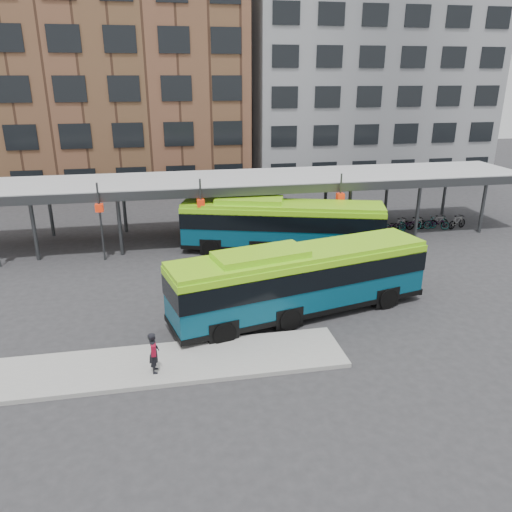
{
  "coord_description": "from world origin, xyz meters",
  "views": [
    {
      "loc": [
        -5.31,
        -20.22,
        10.73
      ],
      "look_at": [
        -0.68,
        3.8,
        1.8
      ],
      "focal_mm": 35.0,
      "sensor_mm": 36.0,
      "label": 1
    }
  ],
  "objects": [
    {
      "name": "building_brick",
      "position": [
        -10.0,
        32.0,
        11.0
      ],
      "size": [
        26.0,
        14.0,
        22.0
      ],
      "primitive_type": "cube",
      "color": "brown",
      "rests_on": "ground"
    },
    {
      "name": "boarding_island",
      "position": [
        -5.5,
        -3.0,
        0.09
      ],
      "size": [
        14.0,
        3.0,
        0.18
      ],
      "primitive_type": "cube",
      "color": "gray",
      "rests_on": "ground"
    },
    {
      "name": "bus_rear",
      "position": [
        1.99,
        9.27,
        1.81
      ],
      "size": [
        12.82,
        6.19,
        3.47
      ],
      "rotation": [
        0.0,
        0.0,
        -0.29
      ],
      "color": "#073E55",
      "rests_on": "ground"
    },
    {
      "name": "pedestrian",
      "position": [
        -5.98,
        -3.62,
        1.01
      ],
      "size": [
        0.39,
        0.63,
        1.63
      ],
      "rotation": [
        0.0,
        0.0,
        1.57
      ],
      "color": "black",
      "rests_on": "boarding_island"
    },
    {
      "name": "building_grey",
      "position": [
        16.0,
        32.0,
        10.0
      ],
      "size": [
        24.0,
        14.0,
        20.0
      ],
      "primitive_type": "cube",
      "color": "slate",
      "rests_on": "ground"
    },
    {
      "name": "canopy",
      "position": [
        -0.06,
        12.87,
        3.91
      ],
      "size": [
        40.0,
        6.53,
        4.8
      ],
      "color": "#999B9E",
      "rests_on": "ground"
    },
    {
      "name": "ground",
      "position": [
        0.0,
        0.0,
        0.0
      ],
      "size": [
        120.0,
        120.0,
        0.0
      ],
      "primitive_type": "plane",
      "color": "#28282B",
      "rests_on": "ground"
    },
    {
      "name": "bike_rack",
      "position": [
        13.36,
        11.93,
        0.47
      ],
      "size": [
        6.6,
        1.35,
        1.02
      ],
      "color": "slate",
      "rests_on": "ground"
    },
    {
      "name": "bus_front",
      "position": [
        0.75,
        0.43,
        1.79
      ],
      "size": [
        12.73,
        5.46,
        3.43
      ],
      "rotation": [
        0.0,
        0.0,
        0.23
      ],
      "color": "#073E55",
      "rests_on": "ground"
    }
  ]
}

